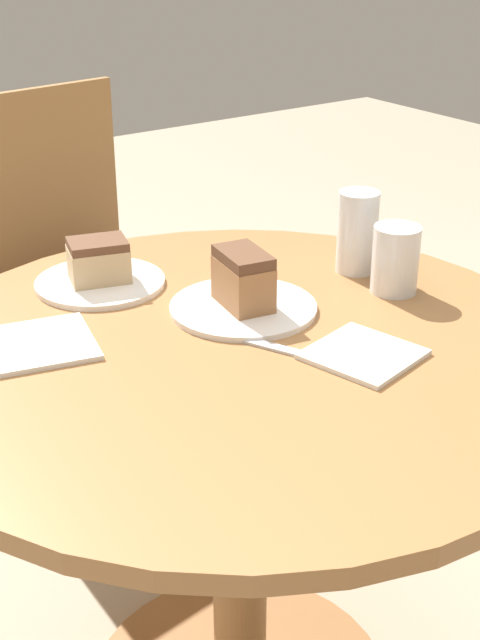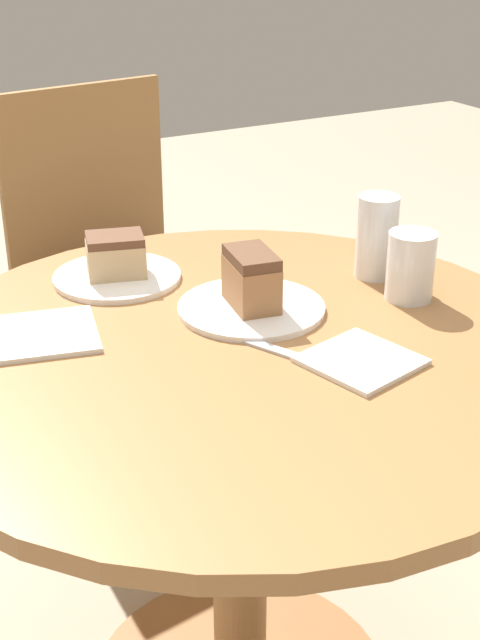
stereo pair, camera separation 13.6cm
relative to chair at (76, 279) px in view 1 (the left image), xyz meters
The scene contains 11 objects.
table 0.92m from the chair, 98.70° to the right, with size 1.05×1.05×0.74m.
chair is the anchor object (origin of this frame).
plate_near 0.85m from the chair, 94.52° to the right, with size 0.25×0.25×0.01m.
plate_far 0.66m from the chair, 109.96° to the right, with size 0.23×0.23×0.01m.
cake_slice_near 0.87m from the chair, 94.52° to the right, with size 0.09×0.12×0.09m.
cake_slice_far 0.68m from the chair, 109.96° to the right, with size 0.12×0.10×0.08m.
glass_lemonade 0.96m from the chair, 77.59° to the right, with size 0.08×0.08×0.12m.
glass_water 0.87m from the chair, 75.24° to the right, with size 0.07×0.07×0.15m.
napkin_stack 0.87m from the chair, 118.28° to the right, with size 0.20×0.20×0.01m.
fork 0.99m from the chair, 96.45° to the right, with size 0.08×0.15×0.00m.
napkin_side 1.08m from the chair, 90.73° to the right, with size 0.18×0.18×0.01m.
Camera 1 is at (-0.71, -1.00, 1.36)m, focal length 50.00 mm.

